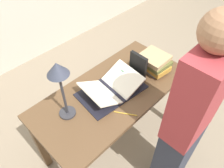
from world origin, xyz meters
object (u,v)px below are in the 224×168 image
at_px(reading_lamp, 59,76).
at_px(person_reader, 186,126).
at_px(open_book, 112,88).
at_px(coffee_mug, 125,73).
at_px(pencil, 125,114).
at_px(book_stack_tall, 153,62).
at_px(book_standing_upright, 138,66).

xyz_separation_m(reading_lamp, person_reader, (0.47, -0.69, -0.32)).
relative_size(reading_lamp, person_reader, 0.29).
relative_size(open_book, reading_lamp, 1.15).
bearing_deg(coffee_mug, reading_lamp, 176.12).
bearing_deg(coffee_mug, pencil, -137.44).
distance_m(book_stack_tall, reading_lamp, 0.90).
height_order(coffee_mug, pencil, coffee_mug).
height_order(reading_lamp, person_reader, person_reader).
height_order(open_book, book_stack_tall, book_stack_tall).
xyz_separation_m(open_book, pencil, (-0.09, -0.23, -0.03)).
height_order(book_standing_upright, coffee_mug, book_standing_upright).
distance_m(book_standing_upright, pencil, 0.43).
bearing_deg(book_stack_tall, open_book, 170.96).
relative_size(open_book, pencil, 3.68).
bearing_deg(book_stack_tall, book_standing_upright, 168.89).
height_order(coffee_mug, person_reader, person_reader).
bearing_deg(open_book, reading_lamp, 175.05).
relative_size(coffee_mug, pencil, 0.65).
height_order(open_book, book_standing_upright, book_standing_upright).
xyz_separation_m(open_book, book_standing_upright, (0.27, -0.04, 0.08)).
height_order(book_stack_tall, person_reader, person_reader).
height_order(book_standing_upright, person_reader, person_reader).
relative_size(open_book, book_stack_tall, 1.87).
xyz_separation_m(book_standing_upright, pencil, (-0.36, -0.20, -0.11)).
bearing_deg(book_stack_tall, pencil, -163.33).
bearing_deg(person_reader, reading_lamp, -55.45).
xyz_separation_m(book_stack_tall, pencil, (-0.54, -0.16, -0.08)).
relative_size(open_book, person_reader, 0.34).
distance_m(coffee_mug, person_reader, 0.66).
bearing_deg(coffee_mug, book_stack_tall, -22.83).
xyz_separation_m(book_stack_tall, person_reader, (-0.36, -0.54, -0.02)).
distance_m(book_standing_upright, reading_lamp, 0.72).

